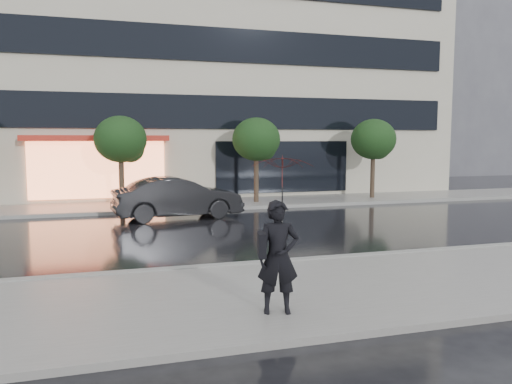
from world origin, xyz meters
name	(u,v)px	position (x,y,z in m)	size (l,w,h in m)	color
ground	(254,257)	(0.00, 0.00, 0.00)	(120.00, 120.00, 0.00)	black
sidewalk_near	(300,292)	(0.00, -3.25, 0.06)	(60.00, 4.50, 0.12)	slate
sidewalk_far	(191,205)	(0.00, 10.25, 0.06)	(60.00, 3.50, 0.12)	slate
curb_near	(265,264)	(0.00, -1.00, 0.07)	(60.00, 0.25, 0.14)	gray
curb_far	(198,210)	(0.00, 8.50, 0.07)	(60.00, 0.25, 0.14)	gray
office_building	(168,35)	(0.00, 17.97, 9.00)	(30.00, 12.76, 18.00)	#B6AF9A
bg_building_right	(441,85)	(26.00, 28.00, 8.00)	(12.00, 12.00, 16.00)	#4C4C54
tree_mid_west	(122,141)	(-2.94, 10.03, 2.92)	(2.20, 2.20, 3.99)	#33261C
tree_mid_east	(257,141)	(3.06, 10.03, 2.92)	(2.20, 2.20, 3.99)	#33261C
tree_far_east	(374,141)	(9.06, 10.03, 2.92)	(2.20, 2.20, 3.99)	#33261C
parked_car	(178,198)	(-1.03, 6.81, 0.79)	(1.67, 4.79, 1.58)	black
pedestrian_with_umbrella	(281,212)	(-0.80, -4.36, 1.82)	(1.21, 1.23, 2.62)	black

